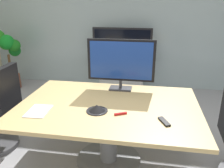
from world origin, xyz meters
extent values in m
plane|color=#99999E|center=(0.00, 0.00, 0.00)|extent=(7.28, 7.28, 0.00)
cube|color=#9EB2B7|center=(0.00, 2.86, 1.41)|extent=(6.28, 0.10, 2.81)
cube|color=tan|center=(0.05, 0.13, 0.72)|extent=(1.96, 1.34, 0.04)
cylinder|color=slate|center=(0.05, 0.13, 0.35)|extent=(0.20, 0.20, 0.70)
cylinder|color=slate|center=(0.05, 0.13, 0.01)|extent=(0.76, 0.76, 0.03)
cube|color=black|center=(-1.19, 0.18, 0.79)|extent=(0.11, 0.46, 0.60)
cube|color=black|center=(-1.45, 0.43, 0.58)|extent=(0.28, 0.06, 0.03)
cube|color=#333338|center=(0.12, 0.62, 0.74)|extent=(0.28, 0.18, 0.02)
cylinder|color=#333338|center=(0.12, 0.62, 0.80)|extent=(0.04, 0.04, 0.10)
cube|color=black|center=(0.12, 0.63, 1.11)|extent=(0.84, 0.04, 0.52)
cube|color=navy|center=(0.12, 0.61, 1.11)|extent=(0.77, 0.01, 0.47)
cube|color=#B7BABC|center=(-0.10, 2.51, 0.28)|extent=(0.90, 0.36, 0.55)
cube|color=black|center=(-0.10, 2.49, 0.93)|extent=(1.20, 0.06, 0.76)
cube|color=black|center=(-0.10, 2.45, 0.93)|extent=(1.12, 0.01, 0.69)
cylinder|color=brown|center=(-2.48, 2.22, 0.15)|extent=(0.34, 0.34, 0.30)
cylinder|color=brown|center=(-2.48, 2.22, 0.52)|extent=(0.05, 0.05, 0.44)
sphere|color=#1B721C|center=(-2.30, 2.21, 0.94)|extent=(0.25, 0.25, 0.25)
sphere|color=#156F22|center=(-2.42, 2.38, 0.80)|extent=(0.25, 0.25, 0.25)
sphere|color=#259520|center=(-2.54, 2.29, 0.98)|extent=(0.30, 0.30, 0.30)
sphere|color=#158925|center=(-2.40, 2.11, 1.03)|extent=(0.29, 0.29, 0.29)
cone|color=black|center=(-0.04, -0.05, 0.77)|extent=(0.19, 0.19, 0.07)
cylinder|color=black|center=(-0.04, -0.05, 0.74)|extent=(0.22, 0.22, 0.01)
cube|color=black|center=(0.63, -0.17, 0.75)|extent=(0.12, 0.18, 0.02)
cube|color=red|center=(0.21, -0.09, 0.75)|extent=(0.13, 0.08, 0.02)
cube|color=white|center=(-0.63, -0.15, 0.74)|extent=(0.23, 0.31, 0.01)
camera|label=1|loc=(0.47, -2.13, 1.80)|focal=36.96mm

